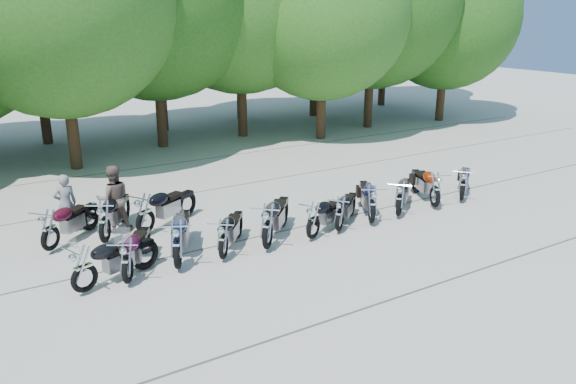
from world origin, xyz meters
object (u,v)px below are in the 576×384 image
motorcycle_3 (223,238)px  motorcycle_11 (49,229)px  motorcycle_8 (400,198)px  rider_0 (66,204)px  motorcycle_10 (463,184)px  motorcycle_5 (313,219)px  rider_1 (114,199)px  motorcycle_0 (83,268)px  motorcycle_2 (177,243)px  motorcycle_4 (267,225)px  motorcycle_7 (372,203)px  motorcycle_12 (104,220)px  motorcycle_1 (127,260)px  motorcycle_9 (435,189)px  motorcycle_6 (340,213)px  motorcycle_13 (145,212)px

motorcycle_3 → motorcycle_11: bearing=1.7°
motorcycle_8 → rider_0: rider_0 is taller
motorcycle_10 → motorcycle_11: size_ratio=0.96×
motorcycle_5 → rider_1: bearing=25.7°
motorcycle_0 → motorcycle_2: motorcycle_2 is taller
motorcycle_4 → motorcycle_7: 3.39m
motorcycle_12 → rider_0: rider_0 is taller
motorcycle_11 → rider_1: bearing=-111.9°
motorcycle_3 → motorcycle_10: 8.29m
motorcycle_1 → motorcycle_4: motorcycle_4 is taller
motorcycle_12 → rider_1: bearing=-88.5°
motorcycle_0 → motorcycle_9: bearing=-110.1°
motorcycle_5 → motorcycle_11: motorcycle_11 is taller
motorcycle_0 → rider_1: size_ratio=1.18×
motorcycle_9 → motorcycle_12: bearing=9.8°
motorcycle_6 → rider_0: 7.38m
motorcycle_0 → motorcycle_6: size_ratio=1.09×
motorcycle_2 → motorcycle_13: motorcycle_2 is taller
motorcycle_2 → motorcycle_10: size_ratio=1.14×
motorcycle_1 → motorcycle_11: motorcycle_11 is taller
motorcycle_4 → rider_1: (-2.88, 3.37, 0.24)m
motorcycle_7 → motorcycle_8: 1.05m
motorcycle_2 → motorcycle_7: (5.72, -0.05, -0.05)m
motorcycle_11 → motorcycle_13: motorcycle_13 is taller
motorcycle_4 → motorcycle_5: bearing=-138.3°
motorcycle_9 → motorcycle_11: motorcycle_9 is taller
rider_0 → motorcycle_8: bearing=152.0°
motorcycle_0 → motorcycle_1: motorcycle_0 is taller
motorcycle_0 → rider_1: 3.70m
motorcycle_5 → motorcycle_11: (-6.00, 2.77, 0.04)m
motorcycle_2 → motorcycle_4: (2.33, -0.09, -0.00)m
motorcycle_1 → motorcycle_12: size_ratio=0.91×
motorcycle_2 → rider_0: bearing=-39.3°
motorcycle_3 → motorcycle_8: bearing=-140.1°
motorcycle_2 → rider_0: size_ratio=1.49×
motorcycle_5 → motorcycle_7: 2.04m
motorcycle_3 → motorcycle_9: motorcycle_9 is taller
rider_1 → motorcycle_6: bearing=155.9°
motorcycle_6 → motorcycle_2: bearing=49.4°
motorcycle_1 → rider_1: rider_1 is taller
motorcycle_9 → rider_1: bearing=4.0°
motorcycle_9 → rider_1: (-8.78, 3.28, 0.28)m
motorcycle_8 → motorcycle_4: bearing=50.1°
motorcycle_9 → rider_0: size_ratio=1.39×
motorcycle_4 → rider_1: size_ratio=1.32×
motorcycle_4 → motorcycle_9: bearing=-135.7°
motorcycle_4 → motorcycle_5: size_ratio=1.17×
motorcycle_8 → motorcycle_9: motorcycle_9 is taller
motorcycle_4 → motorcycle_10: (7.10, 0.09, -0.08)m
motorcycle_12 → motorcycle_13: (1.08, 0.04, -0.00)m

